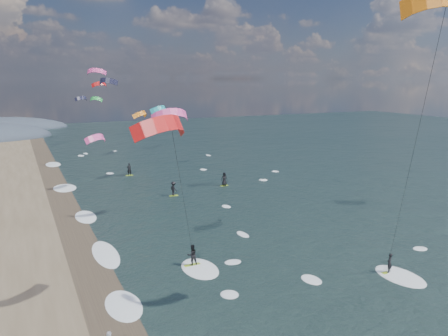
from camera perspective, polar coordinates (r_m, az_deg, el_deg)
name	(u,v)px	position (r m, az deg, el deg)	size (l,w,h in m)	color
ground	(321,311)	(29.32, 12.57, -17.76)	(260.00, 260.00, 0.00)	black
wet_sand_strip	(97,283)	(33.33, -16.28, -14.19)	(3.00, 240.00, 0.00)	#382D23
kitesurfer_near_a	(433,80)	(27.39, 25.64, 10.28)	(7.59, 8.77, 19.12)	#97C022
kitesurfer_near_b	(181,177)	(27.68, -5.68, -1.12)	(7.07, 8.82, 12.91)	#97C022
far_kitesurfers	(181,181)	(58.14, -5.64, -1.71)	(11.18, 14.80, 1.86)	#97C022
bg_kite_field	(115,97)	(77.93, -14.09, 8.97)	(16.08, 70.71, 10.07)	green
shoreline_surf	(102,256)	(37.80, -15.68, -10.99)	(2.40, 79.40, 0.11)	white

